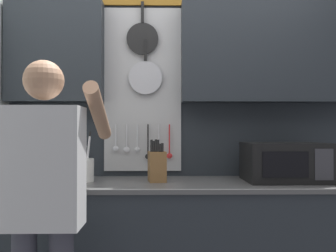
% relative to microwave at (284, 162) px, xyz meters
% --- Properties ---
extents(base_cabinet_counter, '(2.55, 0.68, 0.93)m').
position_rel_microwave_xyz_m(base_cabinet_counter, '(-0.70, -0.01, -0.60)').
color(base_cabinet_counter, '#23282D').
rests_on(base_cabinet_counter, ground_plane).
extents(back_wall_unit, '(3.12, 0.20, 2.43)m').
position_rel_microwave_xyz_m(back_wall_unit, '(-0.67, 0.29, 0.45)').
color(back_wall_unit, '#23282D').
rests_on(back_wall_unit, ground_plane).
extents(microwave, '(0.53, 0.40, 0.26)m').
position_rel_microwave_xyz_m(microwave, '(0.00, 0.00, 0.00)').
color(microwave, black).
rests_on(microwave, base_cabinet_counter).
extents(knife_block, '(0.13, 0.16, 0.28)m').
position_rel_microwave_xyz_m(knife_block, '(-0.86, 0.00, -0.03)').
color(knife_block, brown).
rests_on(knife_block, base_cabinet_counter).
extents(utensil_crock, '(0.12, 0.12, 0.36)m').
position_rel_microwave_xyz_m(utensil_crock, '(-1.34, 0.00, -0.04)').
color(utensil_crock, white).
rests_on(utensil_crock, base_cabinet_counter).
extents(person, '(0.54, 0.60, 1.62)m').
position_rel_microwave_xyz_m(person, '(-1.41, -0.65, -0.10)').
color(person, '#383842').
rests_on(person, ground_plane).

